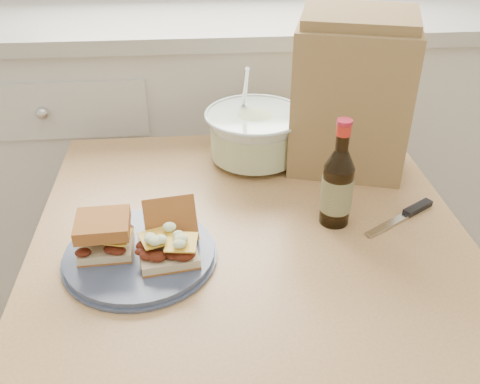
{
  "coord_description": "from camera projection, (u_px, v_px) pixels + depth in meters",
  "views": [
    {
      "loc": [
        -0.09,
        0.03,
        1.33
      ],
      "look_at": [
        -0.01,
        0.9,
        0.78
      ],
      "focal_mm": 40.0,
      "sensor_mm": 36.0,
      "label": 1
    }
  ],
  "objects": [
    {
      "name": "plate",
      "position": [
        140.0,
        255.0,
        0.97
      ],
      "size": [
        0.27,
        0.27,
        0.02
      ],
      "primitive_type": "cylinder",
      "color": "#414C69",
      "rests_on": "dining_table"
    },
    {
      "name": "paper_bag",
      "position": [
        351.0,
        101.0,
        1.18
      ],
      "size": [
        0.29,
        0.23,
        0.33
      ],
      "primitive_type": "cube",
      "rotation": [
        0.0,
        0.0,
        -0.28
      ],
      "color": "#9B7C4B",
      "rests_on": "dining_table"
    },
    {
      "name": "coleslaw_bowl",
      "position": [
        255.0,
        137.0,
        1.26
      ],
      "size": [
        0.24,
        0.24,
        0.24
      ],
      "color": "silver",
      "rests_on": "dining_table"
    },
    {
      "name": "sandwich_right",
      "position": [
        169.0,
        238.0,
        0.95
      ],
      "size": [
        0.11,
        0.15,
        0.09
      ],
      "rotation": [
        0.0,
        0.0,
        0.16
      ],
      "color": "beige",
      "rests_on": "plate"
    },
    {
      "name": "sandwich_left",
      "position": [
        104.0,
        235.0,
        0.95
      ],
      "size": [
        0.1,
        0.09,
        0.07
      ],
      "rotation": [
        0.0,
        0.0,
        0.05
      ],
      "color": "beige",
      "rests_on": "plate"
    },
    {
      "name": "dining_table",
      "position": [
        250.0,
        267.0,
        1.12
      ],
      "size": [
        0.85,
        0.85,
        0.7
      ],
      "rotation": [
        0.0,
        0.0,
        0.01
      ],
      "color": "tan",
      "rests_on": "ground"
    },
    {
      "name": "beer_bottle",
      "position": [
        337.0,
        186.0,
        1.03
      ],
      "size": [
        0.06,
        0.06,
        0.22
      ],
      "rotation": [
        0.0,
        0.0,
        0.19
      ],
      "color": "black",
      "rests_on": "dining_table"
    },
    {
      "name": "cabinet_run",
      "position": [
        225.0,
        145.0,
        1.87
      ],
      "size": [
        2.5,
        0.64,
        0.94
      ],
      "color": "silver",
      "rests_on": "ground"
    },
    {
      "name": "knife",
      "position": [
        410.0,
        212.0,
        1.1
      ],
      "size": [
        0.17,
        0.12,
        0.01
      ],
      "rotation": [
        0.0,
        0.0,
        0.56
      ],
      "color": "silver",
      "rests_on": "dining_table"
    }
  ]
}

